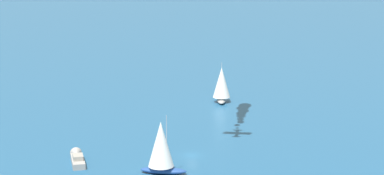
# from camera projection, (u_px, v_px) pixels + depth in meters

# --- Properties ---
(ground_plane) EXTENTS (2000.00, 2000.00, 0.00)m
(ground_plane) POSITION_uv_depth(u_px,v_px,m) (192.00, 155.00, 169.55)
(ground_plane) COLOR #1E517A
(sailboat_near_centre) EXTENTS (9.65, 7.77, 12.56)m
(sailboat_near_centre) POSITION_uv_depth(u_px,v_px,m) (222.00, 84.00, 220.49)
(sailboat_near_centre) COLOR #9E9993
(sailboat_near_centre) RESTS_ON ground_plane
(sailboat_far_stbd) EXTENTS (8.83, 9.86, 13.39)m
(sailboat_far_stbd) POSITION_uv_depth(u_px,v_px,m) (161.00, 147.00, 155.67)
(sailboat_far_stbd) COLOR #23478C
(sailboat_far_stbd) RESTS_ON ground_plane
(motorboat_offshore) EXTENTS (11.24, 5.98, 3.16)m
(motorboat_offshore) POSITION_uv_depth(u_px,v_px,m) (77.00, 159.00, 164.40)
(motorboat_offshore) COLOR #9E9993
(motorboat_offshore) RESTS_ON ground_plane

